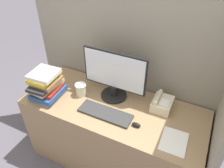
% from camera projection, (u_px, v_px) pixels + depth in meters
% --- Properties ---
extents(cubicle_panel_rear, '(1.99, 0.04, 1.79)m').
position_uv_depth(cubicle_panel_rear, '(130.00, 70.00, 2.05)').
color(cubicle_panel_rear, gray).
rests_on(cubicle_panel_rear, ground_plane).
extents(cubicle_panel_right, '(0.04, 0.71, 1.79)m').
position_uv_depth(cubicle_panel_right, '(222.00, 123.00, 1.52)').
color(cubicle_panel_right, gray).
rests_on(cubicle_panel_right, ground_plane).
extents(desk, '(1.59, 0.65, 0.74)m').
position_uv_depth(desk, '(113.00, 134.00, 2.11)').
color(desk, '#937551').
rests_on(desk, ground_plane).
extents(monitor, '(0.57, 0.23, 0.45)m').
position_uv_depth(monitor, '(114.00, 77.00, 1.87)').
color(monitor, black).
rests_on(monitor, desk).
extents(keyboard, '(0.45, 0.15, 0.02)m').
position_uv_depth(keyboard, '(105.00, 113.00, 1.80)').
color(keyboard, '#333333').
rests_on(keyboard, desk).
extents(mouse, '(0.07, 0.04, 0.04)m').
position_uv_depth(mouse, '(136.00, 125.00, 1.69)').
color(mouse, black).
rests_on(mouse, desk).
extents(coffee_cup, '(0.10, 0.10, 0.12)m').
position_uv_depth(coffee_cup, '(81.00, 90.00, 1.97)').
color(coffee_cup, beige).
rests_on(coffee_cup, desk).
extents(book_stack, '(0.26, 0.32, 0.26)m').
position_uv_depth(book_stack, '(46.00, 85.00, 1.92)').
color(book_stack, slate).
rests_on(book_stack, desk).
extents(desk_telephone, '(0.16, 0.19, 0.13)m').
position_uv_depth(desk_telephone, '(162.00, 104.00, 1.84)').
color(desk_telephone, beige).
rests_on(desk_telephone, desk).
extents(paper_pile, '(0.19, 0.24, 0.01)m').
position_uv_depth(paper_pile, '(174.00, 141.00, 1.58)').
color(paper_pile, white).
rests_on(paper_pile, desk).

